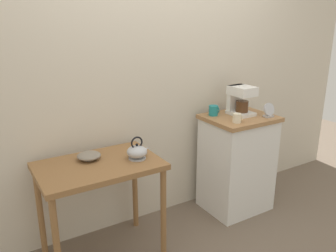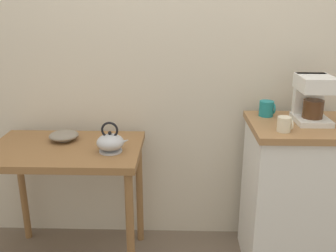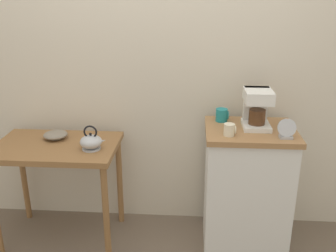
% 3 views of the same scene
% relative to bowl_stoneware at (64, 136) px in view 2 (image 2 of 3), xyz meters
% --- Properties ---
extents(back_wall, '(4.40, 0.10, 2.80)m').
position_rel_bowl_stoneware_xyz_m(back_wall, '(0.84, 0.29, 0.60)').
color(back_wall, beige).
rests_on(back_wall, ground_plane).
extents(wooden_table, '(0.86, 0.56, 0.77)m').
position_rel_bowl_stoneware_xyz_m(wooden_table, '(0.03, -0.10, -0.14)').
color(wooden_table, olive).
rests_on(wooden_table, ground_plane).
extents(kitchen_counter, '(0.60, 0.50, 0.91)m').
position_rel_bowl_stoneware_xyz_m(kitchen_counter, '(1.37, -0.07, -0.34)').
color(kitchen_counter, white).
rests_on(kitchen_counter, ground_plane).
extents(bowl_stoneware, '(0.17, 0.17, 0.05)m').
position_rel_bowl_stoneware_xyz_m(bowl_stoneware, '(0.00, 0.00, 0.00)').
color(bowl_stoneware, gray).
rests_on(bowl_stoneware, wooden_table).
extents(teakettle, '(0.18, 0.15, 0.17)m').
position_rel_bowl_stoneware_xyz_m(teakettle, '(0.31, -0.16, 0.02)').
color(teakettle, '#B2B5BA').
rests_on(teakettle, wooden_table).
extents(coffee_maker, '(0.18, 0.22, 0.26)m').
position_rel_bowl_stoneware_xyz_m(coffee_maker, '(1.41, -0.02, 0.25)').
color(coffee_maker, white).
rests_on(coffee_maker, kitchen_counter).
extents(mug_small_cream, '(0.08, 0.07, 0.08)m').
position_rel_bowl_stoneware_xyz_m(mug_small_cream, '(1.22, -0.20, 0.15)').
color(mug_small_cream, beige).
rests_on(mug_small_cream, kitchen_counter).
extents(mug_dark_teal, '(0.09, 0.08, 0.09)m').
position_rel_bowl_stoneware_xyz_m(mug_dark_teal, '(1.19, 0.07, 0.15)').
color(mug_dark_teal, teal).
rests_on(mug_dark_teal, kitchen_counter).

